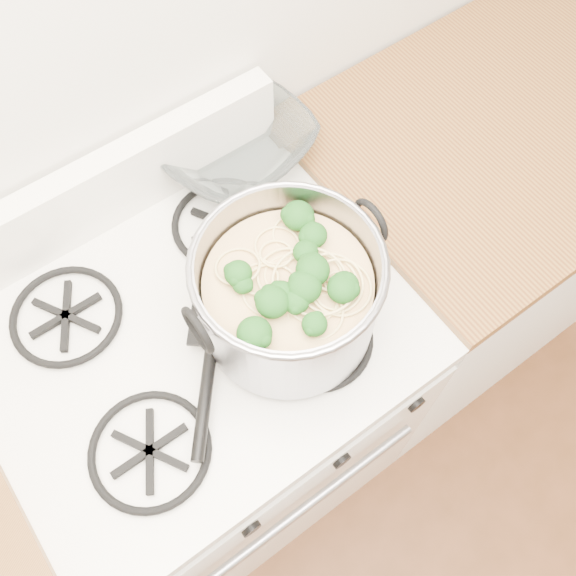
# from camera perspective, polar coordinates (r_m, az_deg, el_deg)

# --- Properties ---
(gas_range) EXTENTS (0.76, 0.66, 0.92)m
(gas_range) POSITION_cam_1_polar(r_m,az_deg,el_deg) (1.60, -6.31, -10.46)
(gas_range) COLOR white
(gas_range) RESTS_ON ground
(counter_left) EXTENTS (0.25, 0.65, 0.92)m
(counter_left) POSITION_cam_1_polar(r_m,az_deg,el_deg) (1.62, -22.50, -19.45)
(counter_left) COLOR silver
(counter_left) RESTS_ON ground
(counter_right) EXTENTS (1.00, 0.65, 0.92)m
(counter_right) POSITION_cam_1_polar(r_m,az_deg,el_deg) (1.87, 16.76, 5.51)
(counter_right) COLOR silver
(counter_right) RESTS_ON ground
(stock_pot) EXTENTS (0.34, 0.31, 0.21)m
(stock_pot) POSITION_cam_1_polar(r_m,az_deg,el_deg) (1.06, -0.00, -0.61)
(stock_pot) COLOR gray
(stock_pot) RESTS_ON gas_range
(spatula) EXTENTS (0.42, 0.42, 0.02)m
(spatula) POSITION_cam_1_polar(r_m,az_deg,el_deg) (1.14, -6.48, -2.50)
(spatula) COLOR black
(spatula) RESTS_ON gas_range
(glass_bowl) EXTENTS (0.15, 0.15, 0.03)m
(glass_bowl) POSITION_cam_1_polar(r_m,az_deg,el_deg) (1.33, -5.06, 12.24)
(glass_bowl) COLOR white
(glass_bowl) RESTS_ON gas_range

